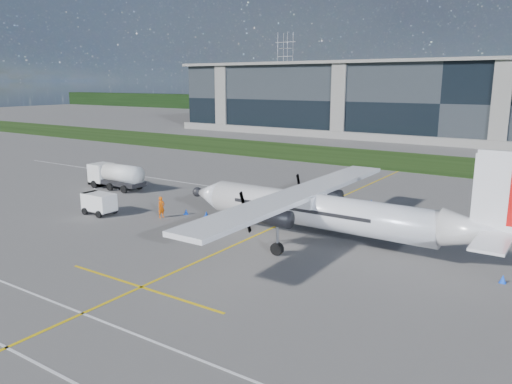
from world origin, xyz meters
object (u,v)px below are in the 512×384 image
(safety_cone_stbdwing, at_px, (371,202))
(pylon_west, at_px, (285,72))
(baggage_tug, at_px, (99,204))
(ground_crew_person, at_px, (161,206))
(safety_cone_nose_stbd, at_px, (206,214))
(fuel_tanker_truck, at_px, (113,176))
(turboprop_aircraft, at_px, (329,193))
(safety_cone_tail, at_px, (503,279))
(safety_cone_fwd, at_px, (186,212))

(safety_cone_stbdwing, bearing_deg, pylon_west, 123.69)
(pylon_west, distance_m, baggage_tug, 162.36)
(ground_crew_person, distance_m, safety_cone_nose_stbd, 3.92)
(baggage_tug, height_order, safety_cone_nose_stbd, baggage_tug)
(pylon_west, xyz_separation_m, fuel_tanker_truck, (60.45, -138.69, -13.62))
(turboprop_aircraft, height_order, safety_cone_stbdwing, turboprop_aircraft)
(pylon_west, xyz_separation_m, safety_cone_tail, (100.07, -143.81, -14.75))
(turboprop_aircraft, height_order, safety_cone_nose_stbd, turboprop_aircraft)
(turboprop_aircraft, relative_size, safety_cone_stbdwing, 51.14)
(pylon_west, height_order, safety_cone_tail, pylon_west)
(fuel_tanker_truck, distance_m, safety_cone_stbdwing, 27.66)
(fuel_tanker_truck, relative_size, safety_cone_nose_stbd, 14.72)
(safety_cone_fwd, distance_m, safety_cone_stbdwing, 17.50)
(pylon_west, xyz_separation_m, ground_crew_person, (73.42, -144.54, -13.94))
(safety_cone_fwd, relative_size, safety_cone_nose_stbd, 1.00)
(turboprop_aircraft, distance_m, safety_cone_fwd, 14.48)
(turboprop_aircraft, relative_size, fuel_tanker_truck, 3.47)
(pylon_west, bearing_deg, safety_cone_stbdwing, -56.31)
(safety_cone_fwd, relative_size, safety_cone_stbdwing, 1.00)
(turboprop_aircraft, xyz_separation_m, safety_cone_stbdwing, (-1.74, 13.07, -3.59))
(baggage_tug, bearing_deg, fuel_tanker_truck, 133.27)
(safety_cone_fwd, xyz_separation_m, safety_cone_tail, (25.63, -1.26, 0.00))
(fuel_tanker_truck, distance_m, ground_crew_person, 14.23)
(turboprop_aircraft, relative_size, baggage_tug, 8.20)
(ground_crew_person, relative_size, safety_cone_nose_stbd, 4.23)
(safety_cone_tail, distance_m, safety_cone_nose_stbd, 23.70)
(turboprop_aircraft, height_order, baggage_tug, turboprop_aircraft)
(pylon_west, height_order, ground_crew_person, pylon_west)
(pylon_west, bearing_deg, safety_cone_nose_stbd, -61.74)
(turboprop_aircraft, height_order, ground_crew_person, turboprop_aircraft)
(baggage_tug, relative_size, safety_cone_stbdwing, 6.23)
(baggage_tug, height_order, safety_cone_fwd, baggage_tug)
(baggage_tug, bearing_deg, safety_cone_tail, 5.24)
(pylon_west, bearing_deg, safety_cone_tail, -55.17)
(turboprop_aircraft, height_order, fuel_tanker_truck, turboprop_aircraft)
(pylon_west, xyz_separation_m, safety_cone_stbdwing, (86.72, -130.08, -14.75))
(ground_crew_person, bearing_deg, safety_cone_tail, -82.08)
(safety_cone_tail, bearing_deg, fuel_tanker_truck, 172.64)
(ground_crew_person, distance_m, safety_cone_stbdwing, 19.66)
(pylon_west, distance_m, fuel_tanker_truck, 151.91)
(safety_cone_stbdwing, bearing_deg, safety_cone_fwd, -134.55)
(safety_cone_fwd, height_order, safety_cone_stbdwing, same)
(pylon_west, height_order, baggage_tug, pylon_west)
(safety_cone_tail, relative_size, safety_cone_stbdwing, 1.00)
(safety_cone_tail, distance_m, safety_cone_stbdwing, 19.15)
(safety_cone_nose_stbd, relative_size, safety_cone_stbdwing, 1.00)
(pylon_west, distance_m, turboprop_aircraft, 168.64)
(turboprop_aircraft, xyz_separation_m, fuel_tanker_truck, (-28.01, 4.45, -2.46))
(fuel_tanker_truck, bearing_deg, safety_cone_tail, -7.36)
(safety_cone_fwd, height_order, safety_cone_nose_stbd, same)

